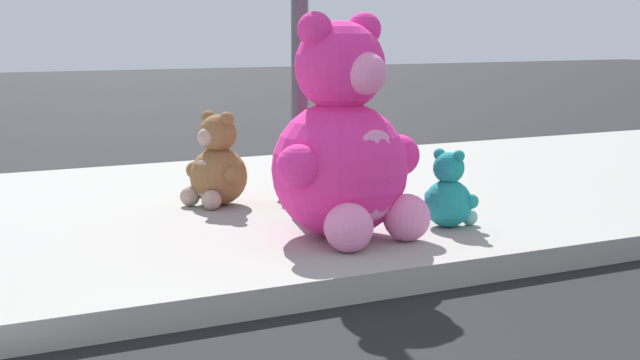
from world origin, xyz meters
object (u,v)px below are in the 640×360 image
at_px(plush_red, 308,166).
at_px(plush_pink_large, 344,149).
at_px(plush_brown, 216,168).
at_px(plush_teal, 449,196).

bearing_deg(plush_red, plush_pink_large, -106.88).
xyz_separation_m(plush_brown, plush_red, (0.62, -0.22, -0.00)).
xyz_separation_m(plush_pink_large, plush_teal, (0.75, -0.03, -0.34)).
relative_size(plush_pink_large, plush_brown, 2.01).
bearing_deg(plush_pink_large, plush_brown, 101.68).
distance_m(plush_brown, plush_teal, 1.72).
relative_size(plush_brown, plush_red, 1.01).
bearing_deg(plush_pink_large, plush_teal, -2.61).
distance_m(plush_pink_large, plush_red, 1.21).
relative_size(plush_brown, plush_teal, 1.35).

